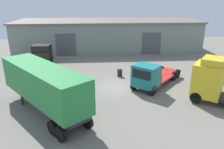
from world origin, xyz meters
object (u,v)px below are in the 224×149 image
at_px(tractor_unit_yellow, 214,82).
at_px(flatbed_truck_teal, 151,76).
at_px(container_trailer_green, 43,84).
at_px(oil_drum, 120,73).
at_px(traffic_cone, 57,77).
at_px(flatbed_truck_black, 40,56).
at_px(gravel_pile, 217,71).

relative_size(tractor_unit_yellow, flatbed_truck_teal, 0.96).
bearing_deg(container_trailer_green, oil_drum, -79.20).
xyz_separation_m(flatbed_truck_teal, traffic_cone, (-10.13, 3.37, -1.06)).
xyz_separation_m(flatbed_truck_black, traffic_cone, (3.21, -5.81, -1.03)).
bearing_deg(gravel_pile, tractor_unit_yellow, -121.34).
relative_size(container_trailer_green, flatbed_truck_teal, 1.31).
bearing_deg(flatbed_truck_teal, gravel_pile, 147.23).
bearing_deg(flatbed_truck_black, flatbed_truck_teal, -121.08).
xyz_separation_m(oil_drum, traffic_cone, (-7.32, -0.36, -0.19)).
distance_m(flatbed_truck_black, gravel_pile, 22.77).
xyz_separation_m(tractor_unit_yellow, gravel_pile, (3.58, 5.89, -0.99)).
relative_size(container_trailer_green, oil_drum, 10.45).
height_order(tractor_unit_yellow, gravel_pile, tractor_unit_yellow).
bearing_deg(traffic_cone, oil_drum, 2.82).
height_order(container_trailer_green, flatbed_truck_teal, container_trailer_green).
distance_m(tractor_unit_yellow, oil_drum, 10.64).
height_order(container_trailer_green, oil_drum, container_trailer_green).
bearing_deg(gravel_pile, flatbed_truck_teal, -164.50).
xyz_separation_m(tractor_unit_yellow, traffic_cone, (-14.91, 6.94, -1.65)).
bearing_deg(flatbed_truck_black, traffic_cone, -147.64).
height_order(container_trailer_green, flatbed_truck_black, container_trailer_green).
distance_m(container_trailer_green, traffic_cone, 8.32).
relative_size(flatbed_truck_teal, flatbed_truck_black, 0.97).
relative_size(tractor_unit_yellow, traffic_cone, 12.32).
relative_size(gravel_pile, traffic_cone, 8.57).
distance_m(flatbed_truck_teal, traffic_cone, 10.73).
height_order(tractor_unit_yellow, traffic_cone, tractor_unit_yellow).
xyz_separation_m(gravel_pile, traffic_cone, (-18.50, 1.06, -0.66)).
xyz_separation_m(gravel_pile, oil_drum, (-11.18, 1.42, -0.48)).
distance_m(oil_drum, traffic_cone, 7.33).
distance_m(flatbed_truck_black, traffic_cone, 6.71).
bearing_deg(flatbed_truck_teal, flatbed_truck_black, -82.81).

